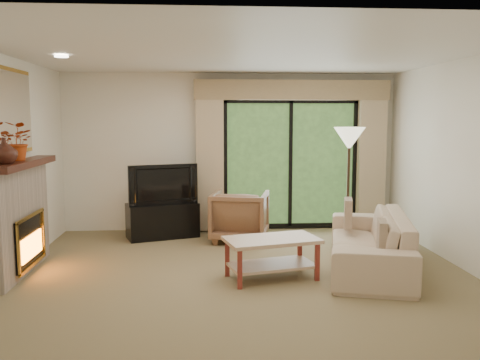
{
  "coord_description": "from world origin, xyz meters",
  "views": [
    {
      "loc": [
        -0.45,
        -5.96,
        1.86
      ],
      "look_at": [
        0.0,
        0.3,
        1.1
      ],
      "focal_mm": 38.0,
      "sensor_mm": 36.0,
      "label": 1
    }
  ],
  "objects": [
    {
      "name": "floor",
      "position": [
        0.0,
        0.0,
        0.0
      ],
      "size": [
        5.5,
        5.5,
        0.0
      ],
      "primitive_type": "plane",
      "color": "olive",
      "rests_on": "ground"
    },
    {
      "name": "ceiling",
      "position": [
        0.0,
        0.0,
        2.6
      ],
      "size": [
        5.5,
        5.5,
        0.0
      ],
      "primitive_type": "plane",
      "rotation": [
        3.14,
        0.0,
        0.0
      ],
      "color": "silver",
      "rests_on": "ground"
    },
    {
      "name": "wall_back",
      "position": [
        0.0,
        2.5,
        1.3
      ],
      "size": [
        5.0,
        0.0,
        5.0
      ],
      "primitive_type": "plane",
      "rotation": [
        1.57,
        0.0,
        0.0
      ],
      "color": "white",
      "rests_on": "ground"
    },
    {
      "name": "wall_front",
      "position": [
        0.0,
        -2.5,
        1.3
      ],
      "size": [
        5.0,
        0.0,
        5.0
      ],
      "primitive_type": "plane",
      "rotation": [
        -1.57,
        0.0,
        0.0
      ],
      "color": "white",
      "rests_on": "ground"
    },
    {
      "name": "wall_left",
      "position": [
        -2.75,
        0.0,
        1.3
      ],
      "size": [
        0.0,
        5.0,
        5.0
      ],
      "primitive_type": "plane",
      "rotation": [
        1.57,
        0.0,
        1.57
      ],
      "color": "white",
      "rests_on": "ground"
    },
    {
      "name": "wall_right",
      "position": [
        2.75,
        0.0,
        1.3
      ],
      "size": [
        0.0,
        5.0,
        5.0
      ],
      "primitive_type": "plane",
      "rotation": [
        1.57,
        0.0,
        -1.57
      ],
      "color": "white",
      "rests_on": "ground"
    },
    {
      "name": "fireplace",
      "position": [
        -2.63,
        0.2,
        0.69
      ],
      "size": [
        0.24,
        1.7,
        1.37
      ],
      "primitive_type": null,
      "color": "gray",
      "rests_on": "floor"
    },
    {
      "name": "mirror",
      "position": [
        -2.71,
        0.2,
        1.95
      ],
      "size": [
        0.07,
        1.45,
        1.02
      ],
      "primitive_type": null,
      "color": "gold",
      "rests_on": "wall_left"
    },
    {
      "name": "sliding_door",
      "position": [
        1.0,
        2.45,
        1.1
      ],
      "size": [
        2.26,
        0.1,
        2.16
      ],
      "primitive_type": null,
      "color": "black",
      "rests_on": "floor"
    },
    {
      "name": "curtain_left",
      "position": [
        -0.35,
        2.34,
        1.2
      ],
      "size": [
        0.45,
        0.18,
        2.35
      ],
      "primitive_type": "cube",
      "color": "tan",
      "rests_on": "floor"
    },
    {
      "name": "curtain_right",
      "position": [
        2.35,
        2.34,
        1.2
      ],
      "size": [
        0.45,
        0.18,
        2.35
      ],
      "primitive_type": "cube",
      "color": "tan",
      "rests_on": "floor"
    },
    {
      "name": "cornice",
      "position": [
        1.0,
        2.36,
        2.32
      ],
      "size": [
        3.2,
        0.24,
        0.32
      ],
      "primitive_type": "cube",
      "color": "#957B57",
      "rests_on": "wall_back"
    },
    {
      "name": "media_console",
      "position": [
        -1.1,
        1.95,
        0.27
      ],
      "size": [
        1.18,
        0.8,
        0.54
      ],
      "primitive_type": "cube",
      "rotation": [
        0.0,
        0.0,
        0.32
      ],
      "color": "black",
      "rests_on": "floor"
    },
    {
      "name": "tv",
      "position": [
        -1.1,
        1.95,
        0.85
      ],
      "size": [
        1.07,
        0.47,
        0.62
      ],
      "primitive_type": "imported",
      "rotation": [
        0.0,
        0.0,
        0.32
      ],
      "color": "black",
      "rests_on": "media_console"
    },
    {
      "name": "armchair",
      "position": [
        0.09,
        1.64,
        0.38
      ],
      "size": [
        0.98,
        1.0,
        0.77
      ],
      "primitive_type": "imported",
      "rotation": [
        0.0,
        0.0,
        2.92
      ],
      "color": "brown",
      "rests_on": "floor"
    },
    {
      "name": "sofa",
      "position": [
        1.61,
        0.12,
        0.34
      ],
      "size": [
        1.47,
        2.49,
        0.68
      ],
      "primitive_type": "imported",
      "rotation": [
        0.0,
        0.0,
        -1.83
      ],
      "color": "tan",
      "rests_on": "floor"
    },
    {
      "name": "pillow_near",
      "position": [
        1.53,
        -0.55,
        0.56
      ],
      "size": [
        0.18,
        0.36,
        0.35
      ],
      "primitive_type": "cube",
      "rotation": [
        0.0,
        0.0,
        -0.26
      ],
      "color": "brown",
      "rests_on": "sofa"
    },
    {
      "name": "pillow_far",
      "position": [
        1.53,
        0.8,
        0.57
      ],
      "size": [
        0.2,
        0.4,
        0.39
      ],
      "primitive_type": "cube",
      "rotation": [
        0.0,
        0.0,
        -0.26
      ],
      "color": "brown",
      "rests_on": "sofa"
    },
    {
      "name": "coffee_table",
      "position": [
        0.33,
        -0.23,
        0.24
      ],
      "size": [
        1.18,
        0.83,
        0.48
      ],
      "primitive_type": null,
      "rotation": [
        0.0,
        0.0,
        0.24
      ],
      "color": "tan",
      "rests_on": "floor"
    },
    {
      "name": "floor_lamp",
      "position": [
        1.71,
        1.44,
        0.87
      ],
      "size": [
        0.58,
        0.58,
        1.73
      ],
      "primitive_type": null,
      "rotation": [
        0.0,
        0.0,
        -0.3
      ],
      "color": "beige",
      "rests_on": "floor"
    },
    {
      "name": "vase",
      "position": [
        -2.61,
        -0.28,
        1.51
      ],
      "size": [
        0.33,
        0.33,
        0.28
      ],
      "primitive_type": "imported",
      "rotation": [
        0.0,
        0.0,
        0.23
      ],
      "color": "#3A1911",
      "rests_on": "fireplace"
    },
    {
      "name": "branches",
      "position": [
        -2.61,
        0.12,
        1.6
      ],
      "size": [
        0.47,
        0.43,
        0.45
      ],
      "primitive_type": "imported",
      "rotation": [
        0.0,
        0.0,
        -0.22
      ],
      "color": "#A53911",
      "rests_on": "fireplace"
    }
  ]
}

